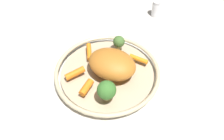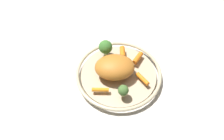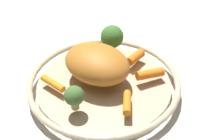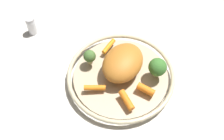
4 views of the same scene
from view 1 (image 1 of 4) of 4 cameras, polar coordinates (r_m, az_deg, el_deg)
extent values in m
plane|color=beige|center=(0.94, -0.96, -1.48)|extent=(2.21, 2.21, 0.00)
cylinder|color=tan|center=(0.93, -0.97, -1.08)|extent=(0.31, 0.31, 0.02)
torus|color=#C5B791|center=(0.92, -0.98, -0.39)|extent=(0.35, 0.35, 0.01)
ellipsoid|color=#B96C25|center=(0.88, 0.02, 1.23)|extent=(0.16, 0.18, 0.07)
cylinder|color=orange|center=(0.86, -5.21, -3.52)|extent=(0.06, 0.04, 0.02)
cylinder|color=orange|center=(0.96, -4.65, 3.71)|extent=(0.05, 0.06, 0.02)
cylinder|color=orange|center=(0.90, -7.50, -0.64)|extent=(0.07, 0.04, 0.03)
cylinder|color=orange|center=(0.94, 5.41, 2.24)|extent=(0.03, 0.07, 0.02)
cylinder|color=tan|center=(0.97, 1.38, 4.69)|extent=(0.02, 0.02, 0.02)
sphere|color=#43682E|center=(0.96, 1.40, 5.76)|extent=(0.04, 0.04, 0.04)
cylinder|color=#9CA466|center=(0.83, -1.07, -5.45)|extent=(0.02, 0.02, 0.02)
sphere|color=#39702C|center=(0.81, -1.11, -4.08)|extent=(0.06, 0.06, 0.06)
cylinder|color=white|center=(1.17, 8.88, 11.90)|extent=(0.03, 0.03, 0.06)
cylinder|color=silver|center=(1.15, 9.10, 13.31)|extent=(0.03, 0.03, 0.01)
camera|label=2|loc=(1.13, 22.90, 49.97)|focal=38.03mm
camera|label=3|loc=(1.14, -7.29, 35.01)|focal=47.14mm
camera|label=4|loc=(0.81, -58.21, 38.06)|focal=46.91mm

